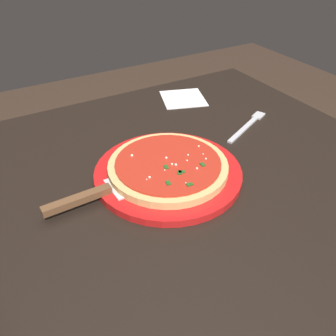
% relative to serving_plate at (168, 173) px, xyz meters
% --- Properties ---
extents(restaurant_table, '(1.06, 0.94, 0.73)m').
position_rel_serving_plate_xyz_m(restaurant_table, '(-0.02, -0.04, -0.13)').
color(restaurant_table, black).
rests_on(restaurant_table, ground_plane).
extents(serving_plate, '(0.30, 0.30, 0.02)m').
position_rel_serving_plate_xyz_m(serving_plate, '(0.00, 0.00, 0.00)').
color(serving_plate, red).
rests_on(serving_plate, restaurant_table).
extents(pizza, '(0.24, 0.24, 0.02)m').
position_rel_serving_plate_xyz_m(pizza, '(0.00, -0.00, 0.02)').
color(pizza, '#DBB26B').
rests_on(pizza, serving_plate).
extents(pizza_server, '(0.22, 0.07, 0.01)m').
position_rel_serving_plate_xyz_m(pizza_server, '(-0.15, -0.00, 0.01)').
color(pizza_server, silver).
rests_on(pizza_server, serving_plate).
extents(napkin_folded_right, '(0.15, 0.16, 0.00)m').
position_rel_serving_plate_xyz_m(napkin_folded_right, '(0.23, 0.30, -0.01)').
color(napkin_folded_right, white).
rests_on(napkin_folded_right, restaurant_table).
extents(fork, '(0.18, 0.09, 0.00)m').
position_rel_serving_plate_xyz_m(fork, '(0.29, 0.08, -0.01)').
color(fork, silver).
rests_on(fork, restaurant_table).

